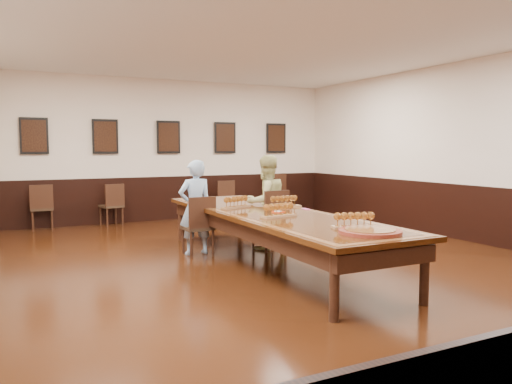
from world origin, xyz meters
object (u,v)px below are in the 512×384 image
spare_chair_b (111,205)px  carved_platter (370,232)px  spare_chair_a (42,207)px  spare_chair_c (224,199)px  person_woman (266,202)px  chair_man (198,226)px  conference_table (272,222)px  chair_woman (270,220)px  spare_chair_d (273,193)px  person_man (195,207)px

spare_chair_b → carved_platter: bearing=88.7°
spare_chair_a → spare_chair_b: size_ratio=1.03×
spare_chair_a → spare_chair_b: spare_chair_a is taller
spare_chair_b → carved_platter: (1.45, -6.72, 0.33)m
spare_chair_c → person_woman: (-0.81, -3.68, 0.32)m
chair_man → conference_table: size_ratio=0.18×
spare_chair_b → person_woman: person_woman is taller
spare_chair_c → carved_platter: (-1.17, -6.73, 0.33)m
chair_woman → spare_chair_c: size_ratio=1.11×
spare_chair_c → carved_platter: 6.84m
chair_man → spare_chair_d: (3.37, 3.76, 0.05)m
person_woman → carved_platter: (-0.36, -3.05, 0.00)m
chair_man → spare_chair_c: bearing=-120.1°
spare_chair_b → carved_platter: spare_chair_b is taller
spare_chair_a → spare_chair_c: 3.98m
chair_man → person_man: size_ratio=0.63×
person_man → chair_woman: bearing=167.3°
spare_chair_d → conference_table: 5.51m
chair_woman → person_man: bearing=-17.1°
person_man → person_woman: (1.18, -0.13, 0.03)m
chair_woman → carved_platter: chair_woman is taller
person_woman → spare_chair_a: bearing=-55.6°
spare_chair_c → spare_chair_b: bearing=5.9°
conference_table → person_woman: bearing=66.4°
person_man → conference_table: bearing=120.3°
chair_man → carved_platter: bearing=103.3°
spare_chair_a → spare_chair_b: (1.36, -0.06, -0.01)m
spare_chair_c → carved_platter: size_ratio=1.13×
carved_platter → person_woman: bearing=83.3°
chair_woman → person_woman: bearing=-90.0°
chair_woman → conference_table: size_ratio=0.20×
chair_man → person_man: (-0.00, 0.10, 0.28)m
person_woman → carved_platter: size_ratio=1.95×
spare_chair_b → spare_chair_c: (2.62, 0.01, -0.00)m
conference_table → spare_chair_d: bearing=61.2°
chair_woman → spare_chair_b: 4.19m
spare_chair_a → spare_chair_d: 5.36m
person_man → conference_table: 1.38m
spare_chair_c → conference_table: (-1.26, -4.71, 0.17)m
chair_man → spare_chair_c: chair_man is taller
spare_chair_a → chair_woman: bearing=134.2°
chair_man → person_woman: bearing=176.9°
chair_woman → person_woman: 0.30m
conference_table → person_man: bearing=121.9°
chair_man → spare_chair_a: (-1.99, 3.70, 0.00)m
person_man → carved_platter: size_ratio=1.87×
chair_man → person_woman: 1.21m
person_woman → chair_man: bearing=-7.5°
chair_man → person_man: 0.29m
spare_chair_b → spare_chair_d: bearing=168.3°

